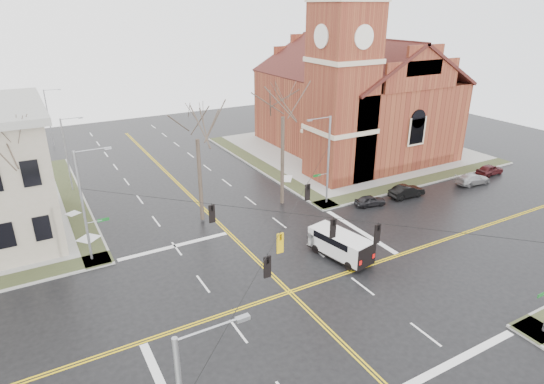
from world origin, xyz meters
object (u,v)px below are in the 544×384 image
parked_car_c (473,179)px  parked_car_b (407,191)px  signal_pole_ne (327,158)px  tree_ne (283,111)px  streetlight_north_b (49,115)px  parked_car_d (490,170)px  church (352,91)px  streetlight_north_a (68,152)px  tree_nw_far (18,155)px  signal_pole_nw (85,203)px  cargo_van (338,243)px  tree_nw_near (197,133)px  parked_car_a (370,201)px

parked_car_c → parked_car_b: bearing=89.1°
signal_pole_ne → tree_ne: bearing=151.5°
streetlight_north_b → parked_car_d: 59.28m
church → parked_car_b: bearing=-106.8°
streetlight_north_a → parked_car_d: streetlight_north_a is taller
parked_car_d → tree_nw_far: (-48.78, 4.51, 8.24)m
streetlight_north_b → signal_pole_ne: bearing=-58.9°
signal_pole_nw → parked_car_d: (45.03, -2.63, -4.31)m
streetlight_north_a → streetlight_north_b: 20.00m
signal_pole_ne → streetlight_north_a: size_ratio=1.12×
cargo_van → tree_nw_near: 15.45m
signal_pole_ne → cargo_van: signal_pole_ne is taller
church → streetlight_north_b: 42.53m
streetlight_north_a → cargo_van: 30.75m
parked_car_b → tree_ne: bearing=70.5°
streetlight_north_b → parked_car_c: (39.94, -40.20, -3.85)m
signal_pole_ne → tree_nw_near: 13.17m
signal_pole_ne → streetlight_north_b: size_ratio=1.12×
parked_car_c → parked_car_d: size_ratio=1.14×
signal_pole_nw → parked_car_a: (26.40, -2.61, -4.41)m
parked_car_c → tree_nw_near: 32.00m
parked_car_c → tree_ne: bearing=79.6°
tree_nw_far → tree_ne: size_ratio=0.92×
parked_car_a → tree_nw_near: size_ratio=0.27×
cargo_van → tree_nw_far: 25.00m
parked_car_b → parked_car_a: bearing=89.6°
parked_car_c → tree_ne: tree_ne is taller
parked_car_b → tree_nw_near: size_ratio=0.34×
streetlight_north_a → tree_nw_near: size_ratio=0.68×
cargo_van → tree_ne: size_ratio=0.43×
signal_pole_nw → streetlight_north_b: signal_pole_nw is taller
cargo_van → parked_car_d: 28.44m
parked_car_a → parked_car_c: 14.25m
signal_pole_ne → streetlight_north_b: bearing=121.1°
tree_ne → parked_car_b: bearing=-21.5°
tree_nw_near → parked_car_a: bearing=-17.5°
parked_car_a → parked_car_c: size_ratio=0.74×
church → parked_car_d: 19.85m
streetlight_north_b → tree_nw_far: size_ratio=0.65×
cargo_van → tree_ne: tree_ne is taller
parked_car_a → parked_car_b: 4.84m
tree_ne → streetlight_north_a: bearing=141.5°
signal_pole_nw → parked_car_c: 41.00m
streetlight_north_a → tree_ne: size_ratio=0.60×
tree_ne → parked_car_c: bearing=-14.9°
church → parked_car_c: 19.23m
parked_car_d → tree_nw_far: size_ratio=0.31×
church → signal_pole_nw: bearing=-159.8°
signal_pole_ne → cargo_van: 11.18m
parked_car_b → streetlight_north_b: bearing=39.9°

